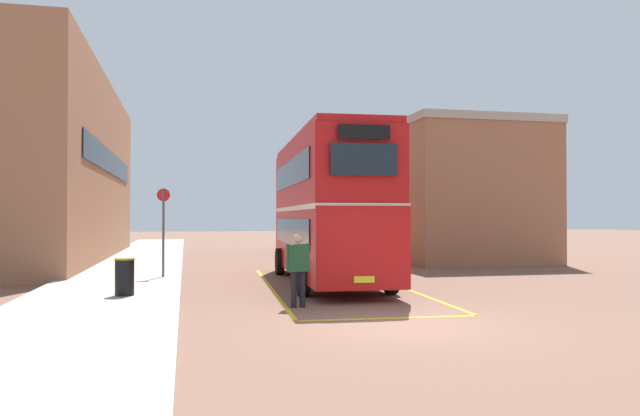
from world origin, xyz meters
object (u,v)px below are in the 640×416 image
(bus_stop_sign, at_px, (163,224))
(single_deck_bus, at_px, (321,226))
(double_decker_bus, at_px, (327,207))
(litter_bin, at_px, (125,277))
(pedestrian_boarding, at_px, (298,264))

(bus_stop_sign, bearing_deg, single_deck_bus, 58.41)
(double_decker_bus, height_order, litter_bin, double_decker_bus)
(single_deck_bus, height_order, pedestrian_boarding, single_deck_bus)
(litter_bin, bearing_deg, double_decker_bus, 26.29)
(double_decker_bus, relative_size, litter_bin, 10.70)
(litter_bin, height_order, bus_stop_sign, bus_stop_sign)
(double_decker_bus, xyz_separation_m, single_deck_bus, (3.33, 15.89, -0.87))
(double_decker_bus, xyz_separation_m, litter_bin, (-6.10, -3.01, -1.89))
(single_deck_bus, relative_size, pedestrian_boarding, 5.43)
(pedestrian_boarding, xyz_separation_m, bus_stop_sign, (-3.38, 6.97, 0.89))
(pedestrian_boarding, bearing_deg, litter_bin, 153.27)
(double_decker_bus, height_order, bus_stop_sign, double_decker_bus)
(bus_stop_sign, bearing_deg, double_decker_bus, -19.25)
(litter_bin, xyz_separation_m, bus_stop_sign, (0.80, 4.87, 1.30))
(pedestrian_boarding, relative_size, bus_stop_sign, 0.59)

